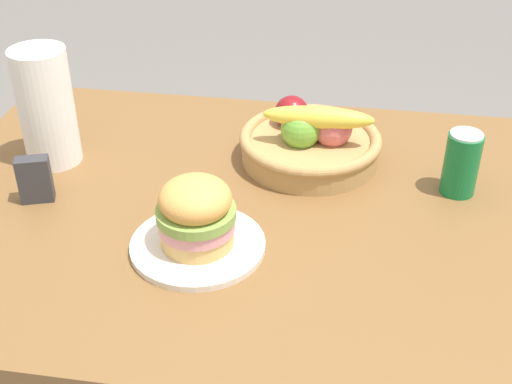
# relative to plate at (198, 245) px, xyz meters

# --- Properties ---
(dining_table) EXTENTS (1.40, 0.90, 0.75)m
(dining_table) POSITION_rel_plate_xyz_m (0.14, 0.14, -0.11)
(dining_table) COLOR brown
(dining_table) RESTS_ON ground_plane
(plate) EXTENTS (0.23, 0.23, 0.01)m
(plate) POSITION_rel_plate_xyz_m (0.00, 0.00, 0.00)
(plate) COLOR silver
(plate) RESTS_ON dining_table
(sandwich) EXTENTS (0.13, 0.13, 0.12)m
(sandwich) POSITION_rel_plate_xyz_m (0.00, 0.00, 0.07)
(sandwich) COLOR #DBAD60
(sandwich) RESTS_ON plate
(soda_can) EXTENTS (0.07, 0.07, 0.13)m
(soda_can) POSITION_rel_plate_xyz_m (0.45, 0.25, 0.06)
(soda_can) COLOR #147238
(soda_can) RESTS_ON dining_table
(fruit_basket) EXTENTS (0.29, 0.29, 0.14)m
(fruit_basket) POSITION_rel_plate_xyz_m (0.16, 0.33, 0.04)
(fruit_basket) COLOR tan
(fruit_basket) RESTS_ON dining_table
(paper_towel_roll) EXTENTS (0.11, 0.11, 0.24)m
(paper_towel_roll) POSITION_rel_plate_xyz_m (-0.36, 0.24, 0.11)
(paper_towel_roll) COLOR white
(paper_towel_roll) RESTS_ON dining_table
(napkin_holder) EXTENTS (0.07, 0.05, 0.09)m
(napkin_holder) POSITION_rel_plate_xyz_m (-0.33, 0.10, 0.04)
(napkin_holder) COLOR #333338
(napkin_holder) RESTS_ON dining_table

